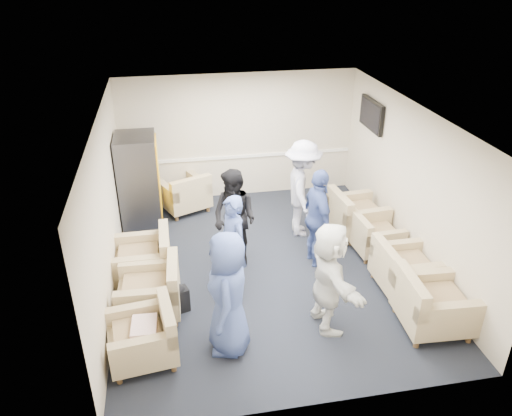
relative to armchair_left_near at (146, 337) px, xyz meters
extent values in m
plane|color=black|center=(1.98, 1.83, -0.34)|extent=(6.00, 6.00, 0.00)
plane|color=silver|center=(1.98, 1.83, 2.36)|extent=(6.00, 6.00, 0.00)
cube|color=beige|center=(1.98, 4.83, 1.01)|extent=(5.00, 0.02, 2.70)
cube|color=beige|center=(1.98, -1.17, 1.01)|extent=(5.00, 0.02, 2.70)
cube|color=beige|center=(-0.52, 1.83, 1.01)|extent=(0.02, 6.00, 2.70)
cube|color=beige|center=(4.48, 1.83, 1.01)|extent=(0.02, 6.00, 2.70)
cube|color=white|center=(1.98, 4.81, 0.56)|extent=(4.98, 0.04, 0.06)
cube|color=black|center=(4.42, 3.63, 1.71)|extent=(0.07, 1.00, 0.58)
cube|color=black|center=(4.39, 3.63, 1.71)|extent=(0.01, 0.92, 0.50)
cube|color=#4A4A51|center=(4.46, 3.63, 1.56)|extent=(0.04, 0.10, 0.25)
cube|color=tan|center=(-0.06, -0.01, -0.08)|extent=(0.95, 0.95, 0.28)
cube|color=#967952|center=(-0.06, -0.01, 0.11)|extent=(0.66, 0.62, 0.10)
cube|color=tan|center=(0.29, 0.04, 0.26)|extent=(0.25, 0.86, 0.40)
cube|color=tan|center=(0.03, 0.96, -0.06)|extent=(0.94, 0.94, 0.30)
cube|color=#967952|center=(0.03, 0.96, 0.14)|extent=(0.65, 0.61, 0.11)
cube|color=tan|center=(0.41, 0.94, 0.30)|extent=(0.19, 0.91, 0.43)
cube|color=tan|center=(-0.08, 1.84, -0.06)|extent=(0.91, 0.91, 0.30)
cube|color=#967952|center=(-0.08, 1.84, 0.14)|extent=(0.63, 0.59, 0.11)
cube|color=tan|center=(0.30, 1.84, 0.31)|extent=(0.15, 0.91, 0.43)
cube|color=tan|center=(4.04, -0.11, -0.05)|extent=(0.99, 0.99, 0.31)
cube|color=#967952|center=(4.04, -0.11, 0.16)|extent=(0.69, 0.65, 0.11)
cube|color=tan|center=(3.64, -0.09, 0.33)|extent=(0.21, 0.95, 0.44)
cube|color=tan|center=(4.05, 0.86, -0.07)|extent=(0.88, 0.88, 0.29)
cube|color=#967952|center=(4.05, 0.86, 0.12)|extent=(0.61, 0.57, 0.10)
cube|color=tan|center=(3.69, 0.86, 0.28)|extent=(0.15, 0.87, 0.41)
cube|color=tan|center=(4.03, 1.97, -0.10)|extent=(0.84, 0.84, 0.26)
cube|color=#967952|center=(4.03, 1.97, 0.08)|extent=(0.58, 0.54, 0.09)
cube|color=tan|center=(3.70, 1.95, 0.22)|extent=(0.18, 0.80, 0.37)
cube|color=tan|center=(3.93, 2.67, -0.05)|extent=(1.01, 1.01, 0.31)
cube|color=#967952|center=(3.93, 2.67, 0.15)|extent=(0.70, 0.66, 0.11)
cube|color=tan|center=(3.55, 2.63, 0.32)|extent=(0.24, 0.94, 0.44)
cube|color=tan|center=(0.72, 4.28, -0.07)|extent=(1.18, 1.18, 0.29)
cube|color=#967952|center=(0.72, 4.28, 0.13)|extent=(0.78, 0.80, 0.11)
cube|color=tan|center=(0.87, 3.94, 0.29)|extent=(0.88, 0.49, 0.42)
cube|color=#4A4A51|center=(-0.12, 3.72, 0.60)|extent=(0.74, 0.89, 1.87)
cube|color=orange|center=(0.26, 3.72, 0.69)|extent=(0.02, 0.75, 1.50)
cube|color=black|center=(0.26, 3.72, -0.09)|extent=(0.02, 0.44, 0.12)
cube|color=black|center=(0.47, 0.92, -0.15)|extent=(0.32, 0.27, 0.39)
sphere|color=black|center=(0.47, 0.92, 0.03)|extent=(0.19, 0.19, 0.19)
cube|color=white|center=(-0.01, -0.01, 0.17)|extent=(0.34, 0.44, 0.12)
imported|color=#41559C|center=(1.10, 0.00, 0.55)|extent=(0.73, 0.97, 1.79)
imported|color=#41559C|center=(1.34, 1.29, 0.49)|extent=(0.59, 0.71, 1.66)
imported|color=black|center=(1.49, 2.10, 0.52)|extent=(1.05, 1.05, 1.72)
imported|color=white|center=(2.88, 2.88, 0.59)|extent=(0.84, 1.28, 1.87)
imported|color=#41559C|center=(2.87, 1.82, 0.53)|extent=(0.49, 1.05, 1.75)
imported|color=white|center=(2.55, 0.21, 0.49)|extent=(0.55, 1.56, 1.67)
camera|label=1|loc=(0.51, -5.24, 4.53)|focal=35.00mm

